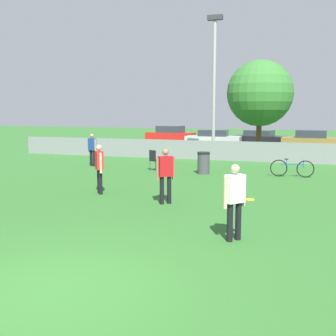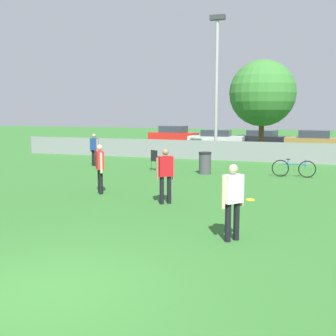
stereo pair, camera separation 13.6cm
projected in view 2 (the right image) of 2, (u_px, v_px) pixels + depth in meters
The scene contains 16 objects.
ground_plane at pixel (49, 290), 6.54m from camera, with size 120.00×120.00×0.00m, color #2D6628.
fence_backline at pixel (241, 151), 23.31m from camera, with size 27.88×0.07×1.21m.
light_pole at pixel (217, 74), 25.20m from camera, with size 0.90×0.36×8.37m.
tree_near_pole at pixel (262, 93), 25.29m from camera, with size 3.98×3.98×5.82m.
player_thrower_red at pixel (165, 172), 12.52m from camera, with size 0.47×0.44×1.66m.
player_receiver_white at pixel (233, 197), 8.91m from camera, with size 0.44×0.47×1.66m.
player_defender_red at pixel (100, 165), 14.08m from camera, with size 0.44×0.48×1.66m.
spectator_in_blue at pixel (94, 148), 21.23m from camera, with size 0.53×0.36×1.63m.
frisbee_disc at pixel (250, 200), 13.17m from camera, with size 0.29×0.29×0.03m.
folding_chair_sideline at pixel (156, 159), 19.64m from camera, with size 0.57×0.57×0.96m.
bicycle_sideline at pixel (294, 168), 17.69m from camera, with size 1.80×0.44×0.77m.
trash_bin at pixel (205, 163), 18.59m from camera, with size 0.56×0.56×0.97m.
parked_car_red at pixel (173, 135), 35.75m from camera, with size 4.21×2.13×1.52m.
parked_car_silver at pixel (216, 139), 32.56m from camera, with size 4.26×1.85×1.33m.
parked_car_dark at pixel (262, 138), 33.33m from camera, with size 4.31×2.57×1.27m.
parked_car_tan at pixel (314, 141), 29.76m from camera, with size 4.04×1.87×1.43m.
Camera 2 is at (3.79, -5.27, 2.77)m, focal length 45.00 mm.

